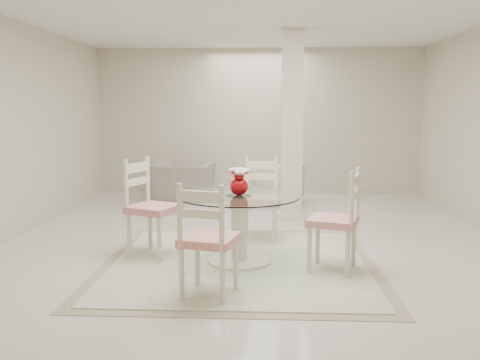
{
  "coord_description": "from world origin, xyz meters",
  "views": [
    {
      "loc": [
        0.11,
        -6.03,
        1.6
      ],
      "look_at": [
        -0.15,
        -0.73,
        0.85
      ],
      "focal_mm": 38.0,
      "sensor_mm": 36.0,
      "label": 1
    }
  ],
  "objects_px": {
    "red_vase": "(239,182)",
    "side_table": "(242,194)",
    "dining_table": "(239,229)",
    "dining_chair_east": "(340,213)",
    "armchair_white": "(280,183)",
    "column": "(292,126)",
    "dining_chair_west": "(148,200)",
    "dining_chair_south": "(206,232)",
    "dining_chair_north": "(261,193)",
    "recliner_taupe": "(183,181)"
  },
  "relations": [
    {
      "from": "column",
      "to": "side_table",
      "type": "height_order",
      "value": "column"
    },
    {
      "from": "dining_chair_east",
      "to": "side_table",
      "type": "relative_size",
      "value": 2.43
    },
    {
      "from": "armchair_white",
      "to": "side_table",
      "type": "relative_size",
      "value": 1.61
    },
    {
      "from": "column",
      "to": "side_table",
      "type": "relative_size",
      "value": 5.81
    },
    {
      "from": "red_vase",
      "to": "side_table",
      "type": "relative_size",
      "value": 0.61
    },
    {
      "from": "dining_chair_north",
      "to": "recliner_taupe",
      "type": "bearing_deg",
      "value": 120.85
    },
    {
      "from": "column",
      "to": "dining_table",
      "type": "distance_m",
      "value": 2.52
    },
    {
      "from": "dining_chair_east",
      "to": "dining_chair_north",
      "type": "height_order",
      "value": "dining_chair_east"
    },
    {
      "from": "dining_chair_east",
      "to": "armchair_white",
      "type": "height_order",
      "value": "dining_chair_east"
    },
    {
      "from": "red_vase",
      "to": "dining_chair_west",
      "type": "distance_m",
      "value": 1.05
    },
    {
      "from": "column",
      "to": "armchair_white",
      "type": "xyz_separation_m",
      "value": [
        -0.12,
        1.26,
        -1.01
      ]
    },
    {
      "from": "dining_table",
      "to": "red_vase",
      "type": "xyz_separation_m",
      "value": [
        0.0,
        -0.0,
        0.49
      ]
    },
    {
      "from": "dining_chair_north",
      "to": "armchair_white",
      "type": "relative_size",
      "value": 1.48
    },
    {
      "from": "dining_chair_north",
      "to": "armchair_white",
      "type": "bearing_deg",
      "value": 86.62
    },
    {
      "from": "column",
      "to": "dining_table",
      "type": "height_order",
      "value": "column"
    },
    {
      "from": "column",
      "to": "armchair_white",
      "type": "height_order",
      "value": "column"
    },
    {
      "from": "dining_chair_south",
      "to": "armchair_white",
      "type": "relative_size",
      "value": 1.47
    },
    {
      "from": "dining_chair_south",
      "to": "side_table",
      "type": "height_order",
      "value": "dining_chair_south"
    },
    {
      "from": "red_vase",
      "to": "dining_chair_west",
      "type": "xyz_separation_m",
      "value": [
        -1.0,
        0.24,
        -0.24
      ]
    },
    {
      "from": "dining_chair_north",
      "to": "side_table",
      "type": "height_order",
      "value": "dining_chair_north"
    },
    {
      "from": "column",
      "to": "dining_table",
      "type": "xyz_separation_m",
      "value": [
        -0.65,
        -2.23,
        -0.98
      ]
    },
    {
      "from": "red_vase",
      "to": "side_table",
      "type": "bearing_deg",
      "value": 91.81
    },
    {
      "from": "dining_chair_north",
      "to": "side_table",
      "type": "distance_m",
      "value": 2.11
    },
    {
      "from": "dining_chair_west",
      "to": "dining_chair_south",
      "type": "relative_size",
      "value": 1.07
    },
    {
      "from": "dining_chair_east",
      "to": "recliner_taupe",
      "type": "bearing_deg",
      "value": -132.81
    },
    {
      "from": "dining_chair_west",
      "to": "side_table",
      "type": "relative_size",
      "value": 2.54
    },
    {
      "from": "dining_chair_west",
      "to": "recliner_taupe",
      "type": "xyz_separation_m",
      "value": [
        -0.17,
        3.45,
        -0.3
      ]
    },
    {
      "from": "column",
      "to": "dining_chair_west",
      "type": "bearing_deg",
      "value": -129.51
    },
    {
      "from": "dining_chair_west",
      "to": "side_table",
      "type": "xyz_separation_m",
      "value": [
        0.9,
        2.81,
        -0.41
      ]
    },
    {
      "from": "recliner_taupe",
      "to": "side_table",
      "type": "xyz_separation_m",
      "value": [
        1.07,
        -0.64,
        -0.11
      ]
    },
    {
      "from": "red_vase",
      "to": "dining_chair_north",
      "type": "bearing_deg",
      "value": 78.04
    },
    {
      "from": "red_vase",
      "to": "side_table",
      "type": "xyz_separation_m",
      "value": [
        -0.1,
        3.05,
        -0.65
      ]
    },
    {
      "from": "side_table",
      "to": "dining_chair_east",
      "type": "bearing_deg",
      "value": -71.59
    },
    {
      "from": "dining_table",
      "to": "side_table",
      "type": "xyz_separation_m",
      "value": [
        -0.1,
        3.05,
        -0.15
      ]
    },
    {
      "from": "dining_chair_west",
      "to": "side_table",
      "type": "height_order",
      "value": "dining_chair_west"
    },
    {
      "from": "dining_chair_south",
      "to": "recliner_taupe",
      "type": "height_order",
      "value": "dining_chair_south"
    },
    {
      "from": "dining_chair_south",
      "to": "column",
      "type": "bearing_deg",
      "value": -91.27
    },
    {
      "from": "red_vase",
      "to": "dining_chair_east",
      "type": "bearing_deg",
      "value": -13.04
    },
    {
      "from": "dining_table",
      "to": "dining_chair_west",
      "type": "distance_m",
      "value": 1.06
    },
    {
      "from": "dining_table",
      "to": "dining_chair_east",
      "type": "relative_size",
      "value": 1.11
    },
    {
      "from": "dining_chair_east",
      "to": "side_table",
      "type": "bearing_deg",
      "value": -143.27
    },
    {
      "from": "recliner_taupe",
      "to": "armchair_white",
      "type": "relative_size",
      "value": 1.33
    },
    {
      "from": "dining_chair_west",
      "to": "recliner_taupe",
      "type": "bearing_deg",
      "value": 25.35
    },
    {
      "from": "dining_table",
      "to": "dining_chair_south",
      "type": "bearing_deg",
      "value": -102.72
    },
    {
      "from": "column",
      "to": "armchair_white",
      "type": "relative_size",
      "value": 3.61
    },
    {
      "from": "dining_chair_north",
      "to": "recliner_taupe",
      "type": "relative_size",
      "value": 1.11
    },
    {
      "from": "red_vase",
      "to": "dining_chair_east",
      "type": "relative_size",
      "value": 0.25
    },
    {
      "from": "dining_chair_west",
      "to": "armchair_white",
      "type": "relative_size",
      "value": 1.58
    },
    {
      "from": "dining_chair_east",
      "to": "side_table",
      "type": "distance_m",
      "value": 3.48
    },
    {
      "from": "dining_chair_north",
      "to": "dining_chair_south",
      "type": "bearing_deg",
      "value": -98.64
    }
  ]
}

